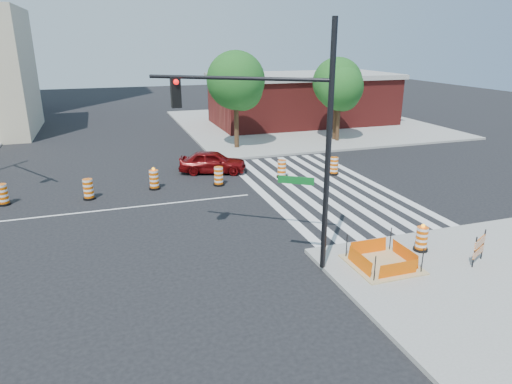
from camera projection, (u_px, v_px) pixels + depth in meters
ground at (104, 210)px, 21.07m from camera, size 120.00×120.00×0.00m
sidewalk_ne at (302, 123)px, 42.66m from camera, size 22.00×22.00×0.15m
crosswalk_east at (318, 187)px, 24.37m from camera, size 6.75×13.50×0.01m
lane_centerline at (103, 210)px, 21.07m from camera, size 14.00×0.12×0.01m
excavation_pit at (382, 263)px, 15.62m from camera, size 2.20×2.20×0.90m
brick_storefront at (303, 99)px, 41.95m from camera, size 16.50×8.50×4.60m
red_coupe at (213, 162)px, 26.86m from camera, size 4.21×2.73×1.33m
signal_pole_se at (277, 126)px, 14.44m from camera, size 5.09×3.49×7.99m
pit_drum at (421, 239)px, 16.60m from camera, size 0.53×0.53×1.04m
barricade at (479, 247)px, 15.59m from camera, size 0.86×0.49×1.12m
tree_north_c at (236, 84)px, 31.51m from camera, size 4.04×4.04×6.87m
tree_north_d at (340, 90)px, 33.93m from camera, size 3.47×3.47×5.91m
tree_north_e at (337, 85)px, 34.32m from camera, size 3.72×3.72×6.32m
median_drum_2 at (3, 195)px, 21.64m from camera, size 0.60×0.60×1.02m
median_drum_3 at (88, 190)px, 22.43m from camera, size 0.60×0.60×1.02m
median_drum_4 at (154, 180)px, 23.95m from camera, size 0.60×0.60×1.18m
median_drum_5 at (219, 177)px, 24.57m from camera, size 0.60×0.60×1.02m
median_drum_6 at (282, 170)px, 25.94m from camera, size 0.60×0.60×1.02m
median_drum_7 at (334, 166)px, 26.58m from camera, size 0.60×0.60×1.02m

